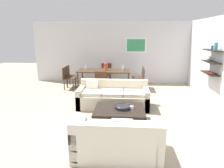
# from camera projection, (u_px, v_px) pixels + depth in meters

# --- Properties ---
(ground_plane) EXTENTS (18.00, 18.00, 0.00)m
(ground_plane) POSITION_uv_depth(u_px,v_px,m) (115.00, 111.00, 5.87)
(ground_plane) COLOR tan
(back_wall_unit) EXTENTS (8.40, 0.09, 2.70)m
(back_wall_unit) POSITION_uv_depth(u_px,v_px,m) (127.00, 53.00, 8.92)
(back_wall_unit) COLOR silver
(back_wall_unit) RESTS_ON ground
(right_wall_shelf_unit) EXTENTS (0.34, 8.20, 2.70)m
(right_wall_shelf_unit) POSITION_uv_depth(u_px,v_px,m) (219.00, 63.00, 5.89)
(right_wall_shelf_unit) COLOR silver
(right_wall_shelf_unit) RESTS_ON ground
(sofa_beige) EXTENTS (2.12, 0.90, 0.78)m
(sofa_beige) POSITION_uv_depth(u_px,v_px,m) (113.00, 97.00, 6.12)
(sofa_beige) COLOR beige
(sofa_beige) RESTS_ON ground
(loveseat_white) EXTENTS (1.58, 0.90, 0.78)m
(loveseat_white) POSITION_uv_depth(u_px,v_px,m) (117.00, 141.00, 3.67)
(loveseat_white) COLOR silver
(loveseat_white) RESTS_ON ground
(coffee_table) EXTENTS (1.24, 0.98, 0.38)m
(coffee_table) POSITION_uv_depth(u_px,v_px,m) (119.00, 116.00, 5.02)
(coffee_table) COLOR black
(coffee_table) RESTS_ON ground
(decorative_bowl) EXTENTS (0.40, 0.40, 0.08)m
(decorative_bowl) POSITION_uv_depth(u_px,v_px,m) (123.00, 107.00, 4.98)
(decorative_bowl) COLOR black
(decorative_bowl) RESTS_ON coffee_table
(candle_jar) EXTENTS (0.09, 0.09, 0.09)m
(candle_jar) POSITION_uv_depth(u_px,v_px,m) (132.00, 108.00, 4.92)
(candle_jar) COLOR silver
(candle_jar) RESTS_ON coffee_table
(dining_table) EXTENTS (2.09, 0.93, 0.75)m
(dining_table) POSITION_uv_depth(u_px,v_px,m) (104.00, 72.00, 8.08)
(dining_table) COLOR #422D1E
(dining_table) RESTS_ON ground
(dining_chair_left_far) EXTENTS (0.44, 0.44, 0.88)m
(dining_chair_left_far) POSITION_uv_depth(u_px,v_px,m) (70.00, 75.00, 8.43)
(dining_chair_left_far) COLOR #422D1E
(dining_chair_left_far) RESTS_ON ground
(dining_chair_head) EXTENTS (0.44, 0.44, 0.88)m
(dining_chair_head) POSITION_uv_depth(u_px,v_px,m) (106.00, 72.00, 8.96)
(dining_chair_head) COLOR #422D1E
(dining_chair_head) RESTS_ON ground
(dining_chair_foot) EXTENTS (0.44, 0.44, 0.88)m
(dining_chair_foot) POSITION_uv_depth(u_px,v_px,m) (101.00, 81.00, 7.28)
(dining_chair_foot) COLOR #422D1E
(dining_chair_foot) RESTS_ON ground
(dining_chair_right_far) EXTENTS (0.44, 0.44, 0.88)m
(dining_chair_right_far) POSITION_uv_depth(u_px,v_px,m) (140.00, 76.00, 8.22)
(dining_chair_right_far) COLOR #422D1E
(dining_chair_right_far) RESTS_ON ground
(dining_chair_right_near) EXTENTS (0.44, 0.44, 0.88)m
(dining_chair_right_near) POSITION_uv_depth(u_px,v_px,m) (141.00, 78.00, 7.81)
(dining_chair_right_near) COLOR #422D1E
(dining_chair_right_near) RESTS_ON ground
(dining_chair_left_near) EXTENTS (0.44, 0.44, 0.88)m
(dining_chair_left_near) POSITION_uv_depth(u_px,v_px,m) (67.00, 77.00, 8.03)
(dining_chair_left_near) COLOR #422D1E
(dining_chair_left_near) RESTS_ON ground
(wine_glass_head) EXTENTS (0.06, 0.06, 0.15)m
(wine_glass_head) POSITION_uv_depth(u_px,v_px,m) (105.00, 66.00, 8.43)
(wine_glass_head) COLOR silver
(wine_glass_head) RESTS_ON dining_table
(wine_glass_right_far) EXTENTS (0.08, 0.08, 0.17)m
(wine_glass_right_far) POSITION_uv_depth(u_px,v_px,m) (123.00, 67.00, 8.08)
(wine_glass_right_far) COLOR silver
(wine_glass_right_far) RESTS_ON dining_table
(wine_glass_left_near) EXTENTS (0.07, 0.07, 0.14)m
(wine_glass_left_near) POSITION_uv_depth(u_px,v_px,m) (85.00, 68.00, 7.98)
(wine_glass_left_near) COLOR silver
(wine_glass_left_near) RESTS_ON dining_table
(wine_glass_right_near) EXTENTS (0.08, 0.08, 0.16)m
(wine_glass_right_near) POSITION_uv_depth(u_px,v_px,m) (123.00, 68.00, 7.86)
(wine_glass_right_near) COLOR silver
(wine_glass_right_near) RESTS_ON dining_table
(wine_glass_left_far) EXTENTS (0.07, 0.07, 0.19)m
(wine_glass_left_far) POSITION_uv_depth(u_px,v_px,m) (86.00, 66.00, 8.19)
(wine_glass_left_far) COLOR silver
(wine_glass_left_far) RESTS_ON dining_table
(centerpiece_vase) EXTENTS (0.16, 0.16, 0.32)m
(centerpiece_vase) POSITION_uv_depth(u_px,v_px,m) (106.00, 66.00, 8.00)
(centerpiece_vase) COLOR #D85933
(centerpiece_vase) RESTS_ON dining_table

